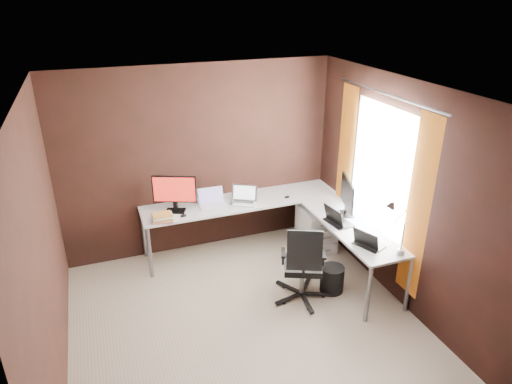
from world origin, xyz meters
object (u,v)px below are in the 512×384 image
(laptop_silver, at_px, (244,199))
(laptop_black_big, at_px, (337,220))
(desk_lamp, at_px, (396,222))
(office_chair, at_px, (302,277))
(drawer_pedestal, at_px, (316,229))
(wastebasket, at_px, (332,279))
(monitor_right, at_px, (347,195))
(laptop_white, at_px, (212,202))
(laptop_black_small, at_px, (368,242))
(book_stack, at_px, (162,217))
(monitor_left, at_px, (174,192))

(laptop_silver, distance_m, laptop_black_big, 1.28)
(desk_lamp, relative_size, office_chair, 0.60)
(drawer_pedestal, bearing_deg, wastebasket, -105.85)
(monitor_right, bearing_deg, laptop_white, 78.65)
(desk_lamp, bearing_deg, laptop_silver, 127.30)
(laptop_black_small, distance_m, book_stack, 2.44)
(wastebasket, bearing_deg, monitor_right, 48.83)
(book_stack, bearing_deg, monitor_right, -16.25)
(monitor_left, distance_m, desk_lamp, 2.66)
(monitor_right, distance_m, wastebasket, 1.04)
(monitor_left, height_order, wastebasket, monitor_left)
(monitor_left, bearing_deg, book_stack, -112.95)
(drawer_pedestal, bearing_deg, book_stack, 175.79)
(monitor_left, xyz_separation_m, desk_lamp, (1.97, -1.79, 0.10))
(monitor_right, bearing_deg, laptop_black_small, -175.03)
(laptop_white, height_order, book_stack, laptop_white)
(drawer_pedestal, height_order, monitor_left, monitor_left)
(laptop_white, bearing_deg, desk_lamp, -48.22)
(monitor_left, bearing_deg, wastebasket, -17.27)
(laptop_black_small, xyz_separation_m, wastebasket, (-0.23, 0.29, -0.62))
(desk_lamp, relative_size, wastebasket, 1.81)
(monitor_left, bearing_deg, laptop_black_small, -19.14)
(laptop_white, xyz_separation_m, office_chair, (0.70, -1.31, -0.49))
(book_stack, xyz_separation_m, desk_lamp, (2.17, -1.59, 0.33))
(wastebasket, bearing_deg, book_stack, 148.26)
(drawer_pedestal, distance_m, book_stack, 2.10)
(laptop_silver, relative_size, desk_lamp, 0.70)
(drawer_pedestal, distance_m, monitor_right, 0.86)
(drawer_pedestal, relative_size, laptop_black_small, 1.60)
(laptop_black_big, distance_m, office_chair, 0.81)
(monitor_right, bearing_deg, laptop_black_big, 145.56)
(laptop_silver, bearing_deg, wastebasket, -31.49)
(drawer_pedestal, bearing_deg, laptop_black_big, -97.86)
(monitor_right, bearing_deg, monitor_left, 84.80)
(laptop_black_big, bearing_deg, wastebasket, 140.38)
(wastebasket, bearing_deg, laptop_white, 130.22)
(book_stack, xyz_separation_m, office_chair, (1.37, -1.11, -0.48))
(laptop_black_big, distance_m, wastebasket, 0.70)
(laptop_silver, bearing_deg, desk_lamp, -28.22)
(monitor_right, relative_size, book_stack, 1.91)
(laptop_white, bearing_deg, office_chair, -60.13)
(wastebasket, bearing_deg, office_chair, -178.50)
(drawer_pedestal, relative_size, monitor_left, 1.16)
(office_chair, bearing_deg, laptop_silver, 126.80)
(laptop_silver, bearing_deg, office_chair, -47.62)
(office_chair, bearing_deg, monitor_left, 155.92)
(monitor_left, xyz_separation_m, book_stack, (-0.20, -0.20, -0.23))
(book_stack, bearing_deg, laptop_black_small, -34.74)
(laptop_black_small, relative_size, desk_lamp, 0.65)
(monitor_left, distance_m, book_stack, 0.37)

